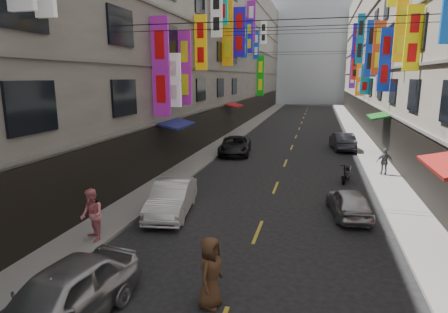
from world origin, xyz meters
The scene contains 18 objects.
sidewalk_left centered at (-6.00, 42.00, 0.06)m, with size 2.00×90.00×0.12m, color slate.
sidewalk_right centered at (6.00, 42.00, 0.06)m, with size 2.00×90.00×0.12m, color slate.
building_row_left centered at (-11.99, 42.00, 9.49)m, with size 10.14×90.00×19.00m.
building_row_right centered at (11.99, 42.00, 9.49)m, with size 10.14×90.00×19.00m.
haze_block centered at (0.00, 92.00, 11.00)m, with size 18.00×8.00×22.00m, color #A9B3BC.
shop_signage centered at (-0.08, 35.57, 9.22)m, with size 14.00×55.00×12.23m.
street_awnings centered at (-1.26, 26.00, 3.00)m, with size 13.99×35.20×0.41m.
overhead_cables centered at (0.00, 30.00, 8.80)m, with size 14.00×38.04×1.24m.
lane_markings centered at (0.00, 39.00, 0.00)m, with size 0.12×80.20×0.01m.
scooter_far_right centered at (3.71, 26.07, 0.44)m, with size 0.68×1.78×1.14m.
car_left_near centered at (-3.55, 11.38, 0.76)m, with size 1.79×4.44×1.51m, color #AAAAAF.
car_left_mid centered at (-3.88, 18.99, 0.71)m, with size 1.50×4.31×1.42m, color silver.
car_left_far centered at (-4.00, 32.09, 0.67)m, with size 2.21×4.80×1.33m, color black.
car_right_mid centered at (3.43, 20.58, 0.60)m, with size 1.42×3.52×1.20m, color #A7A7AB.
car_right_far centered at (4.00, 35.99, 0.70)m, with size 1.48×4.25×1.40m, color #292931.
pedestrian_lfar centered at (-5.48, 15.60, 1.05)m, with size 0.90×0.62×1.86m, color pink.
pedestrian_rfar centered at (5.94, 27.83, 0.90)m, with size 0.91×0.52×1.55m, color slate.
pedestrian_crossing centered at (-0.44, 13.04, 0.94)m, with size 0.91×0.62×1.87m, color #4D311E.
Camera 1 is at (2.00, 4.78, 5.75)m, focal length 30.00 mm.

